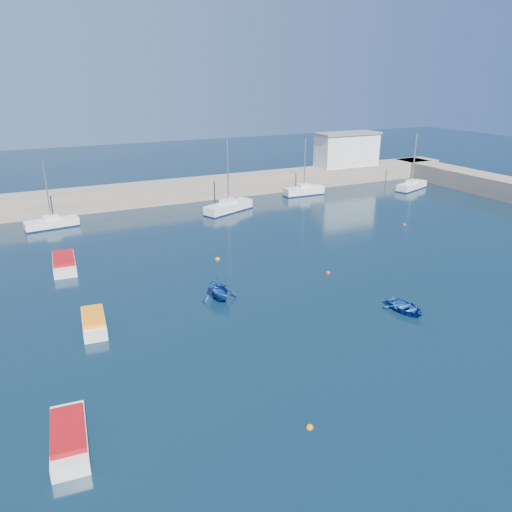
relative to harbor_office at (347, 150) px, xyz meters
name	(u,v)px	position (x,y,z in m)	size (l,w,h in m)	color
ground	(385,363)	(-30.00, -46.00, -5.10)	(220.00, 220.00, 0.00)	black
back_wall	(166,192)	(-30.00, 0.00, -3.80)	(96.00, 4.50, 2.60)	gray
right_arm	(477,182)	(14.00, -14.00, -3.80)	(4.50, 32.00, 2.60)	gray
harbor_office	(347,150)	(0.00, 0.00, 0.00)	(10.00, 4.00, 5.00)	silver
sailboat_5	(52,223)	(-45.50, -6.78, -4.53)	(5.97, 2.33, 7.70)	silver
sailboat_6	(229,207)	(-24.56, -9.08, -4.45)	(7.25, 4.58, 9.27)	silver
sailboat_7	(304,191)	(-11.00, -5.19, -4.44)	(6.02, 1.77, 8.07)	silver
sailboat_8	(412,186)	(5.74, -9.19, -4.52)	(6.63, 3.91, 8.41)	silver
motorboat_0	(69,437)	(-48.12, -45.09, -4.61)	(2.03, 4.75, 1.04)	silver
motorboat_1	(94,322)	(-45.16, -33.63, -4.61)	(1.90, 4.39, 1.04)	silver
motorboat_2	(64,263)	(-45.68, -20.69, -4.58)	(2.26, 5.51, 1.11)	silver
dinghy_center	(405,307)	(-24.06, -41.10, -4.76)	(2.33, 3.26, 0.68)	navy
dinghy_left	(219,289)	(-35.60, -33.02, -4.25)	(2.79, 3.23, 1.70)	navy
buoy_0	(309,428)	(-37.28, -49.03, -5.10)	(0.38, 0.38, 0.38)	orange
buoy_1	(328,273)	(-24.93, -32.25, -5.10)	(0.41, 0.41, 0.41)	red
buoy_3	(218,259)	(-32.39, -24.73, -5.10)	(0.46, 0.46, 0.46)	orange
buoy_4	(404,225)	(-8.47, -23.56, -5.10)	(0.38, 0.38, 0.38)	red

